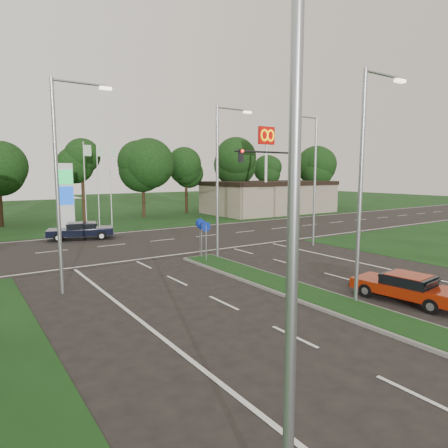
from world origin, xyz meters
TOP-DOWN VIEW (x-y plane):
  - verge_far at (0.00, 55.00)m, footprint 160.00×50.00m
  - cross_road at (0.00, 24.00)m, footprint 160.00×12.00m
  - median_kerb at (0.00, 4.00)m, footprint 2.00×26.00m
  - commercial_building at (22.00, 36.00)m, footprint 16.00×9.00m
  - streetlight_median_near at (1.00, 6.00)m, footprint 2.53×0.22m
  - streetlight_median_far at (1.00, 16.00)m, footprint 2.53×0.22m
  - streetlight_left_near at (-8.30, 0.00)m, footprint 2.53×0.22m
  - streetlight_left_far at (-8.30, 14.00)m, footprint 2.53×0.22m
  - streetlight_right_far at (8.80, 16.00)m, footprint 2.53×0.22m
  - traffic_signal at (7.19, 18.00)m, footprint 5.10×0.42m
  - median_signs at (0.00, 16.40)m, footprint 1.16×1.76m
  - gas_pylon at (-3.79, 33.05)m, footprint 5.80×1.26m
  - mcdonalds_sign at (18.00, 31.97)m, footprint 2.20×0.47m
  - treeline_far at (0.10, 39.93)m, footprint 6.00×6.00m
  - red_sedan at (2.74, 5.06)m, footprint 2.11×4.23m
  - navy_sedan at (-4.07, 27.99)m, footprint 5.21×3.33m

SIDE VIEW (x-z plane):
  - verge_far at x=0.00m, z-range -0.01..0.01m
  - cross_road at x=0.00m, z-range -0.01..0.01m
  - median_kerb at x=0.00m, z-range 0.00..0.12m
  - red_sedan at x=2.74m, z-range 0.04..1.16m
  - navy_sedan at x=-4.07m, z-range 0.05..1.38m
  - median_signs at x=0.00m, z-range 0.52..2.90m
  - commercial_building at x=22.00m, z-range 0.00..4.00m
  - gas_pylon at x=-3.79m, z-range -0.80..7.20m
  - traffic_signal at x=7.19m, z-range 1.15..8.15m
  - streetlight_median_near at x=1.00m, z-range 0.58..9.58m
  - streetlight_median_far at x=1.00m, z-range 0.58..9.58m
  - streetlight_left_near at x=-8.30m, z-range 0.58..9.58m
  - streetlight_left_far at x=-8.30m, z-range 0.58..9.58m
  - streetlight_right_far at x=8.80m, z-range 0.58..9.58m
  - treeline_far at x=0.10m, z-range 1.88..11.78m
  - mcdonalds_sign at x=18.00m, z-range 2.79..13.19m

